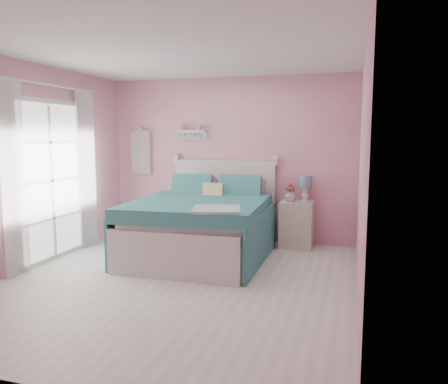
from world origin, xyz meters
The scene contains 13 objects.
floor centered at (0.00, 0.00, 0.00)m, with size 4.50×4.50×0.00m, color silver.
room_shell centered at (0.00, 0.00, 1.58)m, with size 4.50×4.50×4.50m.
bed centered at (-0.08, 1.14, 0.42)m, with size 1.83×2.26×1.29m.
nightstand centered at (1.12, 1.99, 0.35)m, with size 0.48×0.48×0.70m.
table_lamp centered at (1.23, 2.09, 0.97)m, with size 0.19×0.19×0.39m.
vase centered at (1.01, 2.05, 0.78)m, with size 0.16×0.16×0.17m, color silver.
teacup centered at (1.06, 1.89, 0.74)m, with size 0.09×0.09×0.07m, color pink.
roses centered at (1.01, 2.05, 0.91)m, with size 0.14×0.11×0.12m.
wall_shelf centered at (-0.63, 2.19, 1.73)m, with size 0.50×0.15×0.25m.
hanging_dress centered at (-1.55, 2.18, 1.40)m, with size 0.34×0.03×0.72m, color white.
french_door centered at (-1.97, 0.40, 1.07)m, with size 0.04×1.32×2.16m.
curtain_near centered at (-1.92, -0.34, 1.18)m, with size 0.04×0.40×2.32m, color white.
curtain_far centered at (-1.92, 1.14, 1.18)m, with size 0.04×0.40×2.32m, color white.
Camera 1 is at (1.93, -4.52, 1.68)m, focal length 35.00 mm.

